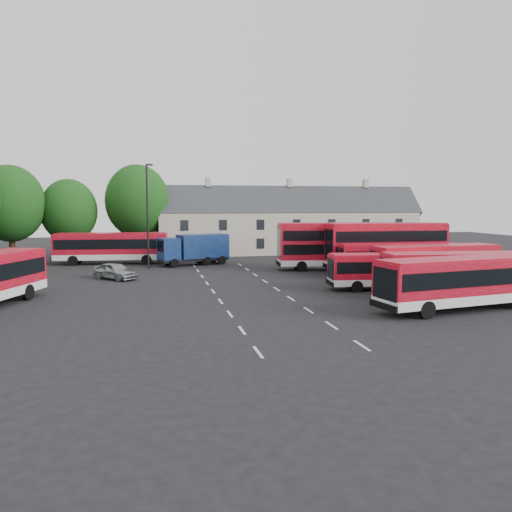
% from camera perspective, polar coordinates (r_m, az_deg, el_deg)
% --- Properties ---
extents(ground, '(140.00, 140.00, 0.00)m').
position_cam_1_polar(ground, '(36.26, -4.52, -4.59)').
color(ground, black).
rests_on(ground, ground).
extents(lane_markings, '(5.15, 33.80, 0.01)m').
position_cam_1_polar(lane_markings, '(38.60, -1.23, -3.92)').
color(lane_markings, beige).
rests_on(lane_markings, ground).
extents(terrace_houses, '(35.70, 7.13, 10.06)m').
position_cam_1_polar(terrace_houses, '(68.02, 3.82, 3.63)').
color(terrace_houses, beige).
rests_on(terrace_houses, ground).
extents(bus_row_a, '(11.98, 4.42, 3.31)m').
position_cam_1_polar(bus_row_a, '(33.78, 22.62, -2.40)').
color(bus_row_a, silver).
rests_on(bus_row_a, ground).
extents(bus_row_b, '(11.64, 3.90, 3.23)m').
position_cam_1_polar(bus_row_b, '(38.15, 22.63, -1.56)').
color(bus_row_b, silver).
rests_on(bus_row_b, ground).
extents(bus_row_c, '(10.14, 3.40, 2.81)m').
position_cam_1_polar(bus_row_c, '(40.15, 15.42, -1.32)').
color(bus_row_c, silver).
rests_on(bus_row_c, ground).
extents(bus_row_d, '(11.53, 3.79, 3.20)m').
position_cam_1_polar(bus_row_d, '(44.40, 19.82, -0.47)').
color(bus_row_d, silver).
rests_on(bus_row_d, ground).
extents(bus_row_e, '(11.14, 4.24, 3.08)m').
position_cam_1_polar(bus_row_e, '(46.63, 16.21, -0.16)').
color(bus_row_e, silver).
rests_on(bus_row_e, ground).
extents(bus_dd_south, '(11.77, 3.00, 4.80)m').
position_cam_1_polar(bus_dd_south, '(49.98, 14.66, 1.30)').
color(bus_dd_south, silver).
rests_on(bus_dd_south, ground).
extents(bus_dd_north, '(11.76, 3.86, 4.73)m').
position_cam_1_polar(bus_dd_north, '(51.02, 9.07, 1.47)').
color(bus_dd_north, silver).
rests_on(bus_dd_north, ground).
extents(bus_north, '(12.33, 3.89, 3.43)m').
position_cam_1_polar(bus_north, '(57.49, -16.18, 1.18)').
color(bus_north, silver).
rests_on(bus_north, ground).
extents(box_truck, '(7.90, 4.56, 3.30)m').
position_cam_1_polar(box_truck, '(54.65, -7.03, 0.92)').
color(box_truck, black).
rests_on(box_truck, ground).
extents(silver_car, '(4.33, 4.47, 1.51)m').
position_cam_1_polar(silver_car, '(45.77, -15.81, -1.63)').
color(silver_car, '#A8AAB0').
rests_on(silver_car, ground).
extents(lamppost, '(0.74, 0.46, 10.66)m').
position_cam_1_polar(lamppost, '(51.91, -12.27, 4.80)').
color(lamppost, black).
rests_on(lamppost, ground).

